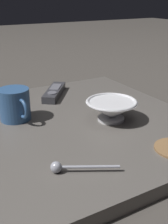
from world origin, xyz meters
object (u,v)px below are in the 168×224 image
object	(u,v)px
teaspoon	(65,167)
tv_remote_near	(54,92)
coffee_mug	(15,105)
cereal_bowl	(111,109)

from	to	relation	value
teaspoon	tv_remote_near	xyz separation A→B (m)	(0.17, 0.43, 0.00)
coffee_mug	tv_remote_near	bearing A→B (deg)	36.85
tv_remote_near	cereal_bowl	bearing A→B (deg)	-78.89
cereal_bowl	teaspoon	distance (m)	0.27
coffee_mug	cereal_bowl	bearing A→B (deg)	-30.70
cereal_bowl	teaspoon	bearing A→B (deg)	-143.88
tv_remote_near	teaspoon	bearing A→B (deg)	-111.57
teaspoon	coffee_mug	bearing A→B (deg)	91.15
cereal_bowl	tv_remote_near	world-z (taller)	cereal_bowl
cereal_bowl	teaspoon	size ratio (longest dim) A/B	1.15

